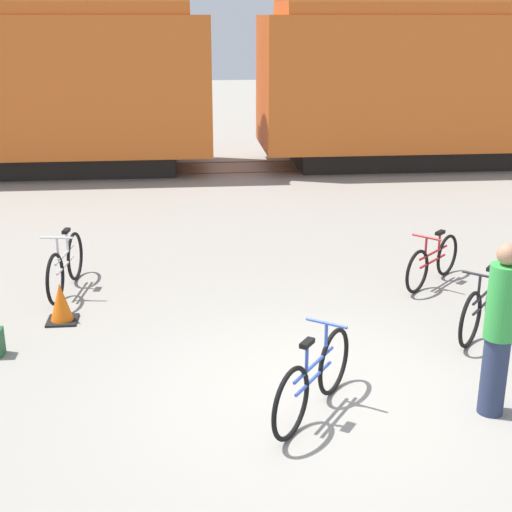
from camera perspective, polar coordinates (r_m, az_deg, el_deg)
name	(u,v)px	position (r m, az deg, el deg)	size (l,w,h in m)	color
ground_plane	(317,391)	(8.00, 4.91, -10.68)	(80.00, 80.00, 0.00)	gray
freight_train	(236,59)	(19.16, -1.64, 15.44)	(51.70, 3.18, 5.45)	black
rail_near	(239,173)	(18.83, -1.40, 6.69)	(63.70, 0.07, 0.01)	#4C4238
rail_far	(235,162)	(20.23, -1.71, 7.53)	(63.70, 0.07, 0.01)	#4C4238
bicycle_silver	(65,266)	(10.92, -15.00, -0.77)	(0.46, 1.76, 0.94)	black
bicycle_maroon	(433,262)	(11.19, 13.95, -0.45)	(1.22, 1.20, 0.82)	black
bicycle_black	(484,306)	(9.62, 17.74, -3.81)	(1.15, 1.31, 0.90)	black
bicycle_blue	(314,379)	(7.39, 4.64, -9.82)	(1.06, 1.46, 0.93)	black
person_in_green	(499,329)	(7.55, 18.89, -5.58)	(0.31, 0.31, 1.84)	#283351
traffic_cone	(61,304)	(9.90, -15.34, -3.72)	(0.40, 0.40, 0.55)	black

